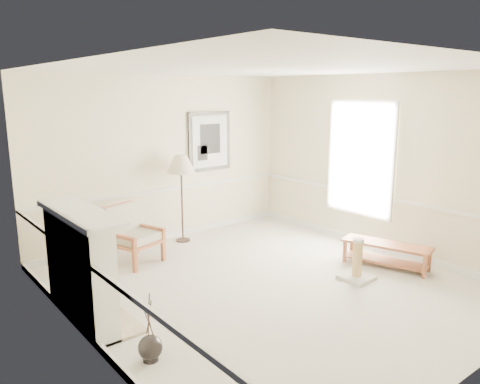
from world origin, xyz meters
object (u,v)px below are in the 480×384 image
(armchair, at_px, (130,231))
(bench, at_px, (386,251))
(scratching_post, at_px, (357,267))
(floor_vase, at_px, (150,348))
(floor_lamp, at_px, (181,166))

(armchair, bearing_deg, bench, -59.38)
(bench, bearing_deg, armchair, 137.83)
(bench, xyz_separation_m, scratching_post, (-0.74, -0.03, -0.06))
(floor_vase, xyz_separation_m, floor_lamp, (2.27, 3.05, 1.21))
(bench, bearing_deg, scratching_post, -177.66)
(floor_lamp, xyz_separation_m, bench, (1.74, -3.00, -1.10))
(floor_vase, xyz_separation_m, armchair, (1.10, 2.69, 0.35))
(armchair, xyz_separation_m, scratching_post, (2.18, -2.67, -0.30))
(bench, distance_m, scratching_post, 0.74)
(floor_lamp, distance_m, scratching_post, 3.40)
(armchair, relative_size, floor_lamp, 0.59)
(floor_lamp, bearing_deg, floor_vase, -126.64)
(armchair, height_order, floor_lamp, floor_lamp)
(armchair, bearing_deg, floor_lamp, 0.07)
(armchair, relative_size, scratching_post, 1.51)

